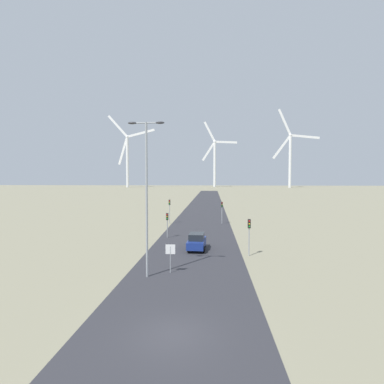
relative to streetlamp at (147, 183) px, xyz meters
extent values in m
plane|color=gray|center=(3.20, -8.63, -7.44)|extent=(600.00, 600.00, 0.00)
cube|color=#2D2D33|center=(3.20, 39.37, -7.44)|extent=(10.00, 240.00, 0.01)
cylinder|color=#93999E|center=(0.00, 0.00, -1.33)|extent=(0.18, 0.18, 12.22)
cylinder|color=#93999E|center=(0.00, 0.00, 4.73)|extent=(2.20, 0.10, 0.10)
ellipsoid|color=#333338|center=(-1.10, 0.00, 4.73)|extent=(0.70, 0.32, 0.20)
ellipsoid|color=#333338|center=(1.10, 0.00, 4.73)|extent=(0.70, 0.32, 0.20)
cylinder|color=#93999E|center=(1.72, 1.10, -6.34)|extent=(0.07, 0.07, 2.21)
cube|color=white|center=(1.72, 1.08, -5.46)|extent=(0.81, 0.01, 0.81)
cube|color=red|center=(1.72, 1.10, -5.46)|extent=(0.76, 0.02, 0.76)
cylinder|color=#93999E|center=(-0.74, 15.54, -5.81)|extent=(0.11, 0.11, 3.26)
cube|color=black|center=(-0.74, 15.54, -4.63)|extent=(0.28, 0.24, 0.90)
sphere|color=red|center=(-0.74, 15.40, -4.36)|extent=(0.16, 0.16, 0.16)
sphere|color=gold|center=(-0.74, 15.40, -4.63)|extent=(0.16, 0.16, 0.16)
sphere|color=green|center=(-0.74, 15.40, -4.90)|extent=(0.16, 0.16, 0.16)
cylinder|color=#93999E|center=(8.88, 7.01, -5.58)|extent=(0.11, 0.11, 3.73)
cube|color=black|center=(8.88, 7.01, -4.16)|extent=(0.28, 0.24, 0.90)
sphere|color=red|center=(8.88, 6.88, -3.89)|extent=(0.16, 0.16, 0.16)
sphere|color=gold|center=(8.88, 6.88, -4.16)|extent=(0.16, 0.16, 0.16)
sphere|color=green|center=(8.88, 6.88, -4.43)|extent=(0.16, 0.16, 0.16)
cylinder|color=#93999E|center=(-2.18, 27.56, -5.37)|extent=(0.11, 0.11, 4.15)
cube|color=black|center=(-2.18, 27.56, -3.74)|extent=(0.28, 0.24, 0.90)
sphere|color=red|center=(-2.18, 27.42, -3.47)|extent=(0.16, 0.16, 0.16)
sphere|color=gold|center=(-2.18, 27.42, -3.74)|extent=(0.16, 0.16, 0.16)
sphere|color=green|center=(-2.18, 27.42, -4.01)|extent=(0.16, 0.16, 0.16)
cylinder|color=#93999E|center=(6.82, 28.27, -5.56)|extent=(0.11, 0.11, 3.77)
cube|color=black|center=(6.82, 28.27, -4.12)|extent=(0.28, 0.24, 0.90)
sphere|color=red|center=(6.82, 28.13, -3.85)|extent=(0.16, 0.16, 0.16)
sphere|color=gold|center=(6.82, 28.13, -4.12)|extent=(0.16, 0.16, 0.16)
sphere|color=green|center=(6.82, 28.13, -4.39)|extent=(0.16, 0.16, 0.16)
cube|color=navy|center=(3.47, 9.28, -6.71)|extent=(2.02, 4.19, 0.80)
cube|color=#1E2328|center=(3.47, 9.13, -5.96)|extent=(1.67, 2.18, 0.70)
cylinder|color=black|center=(2.64, 10.55, -7.11)|extent=(0.22, 0.66, 0.66)
cylinder|color=black|center=(4.30, 10.55, -7.11)|extent=(0.22, 0.66, 0.66)
cylinder|color=black|center=(2.64, 8.01, -7.11)|extent=(0.22, 0.66, 0.66)
cylinder|color=black|center=(4.30, 8.01, -7.11)|extent=(0.22, 0.66, 0.66)
cylinder|color=white|center=(-65.39, 221.64, 13.50)|extent=(2.20, 2.20, 41.88)
sphere|color=white|center=(-65.39, 221.64, 34.44)|extent=(2.60, 2.60, 2.60)
cube|color=white|center=(-69.08, 221.99, 22.70)|extent=(8.74, 1.33, 22.78)
cube|color=white|center=(-53.43, 220.49, 37.11)|extent=(23.10, 2.71, 6.80)
cube|color=white|center=(-73.67, 222.43, 43.52)|extent=(17.05, 2.13, 18.41)
cylinder|color=white|center=(7.02, 240.20, 12.29)|extent=(2.20, 2.20, 39.47)
sphere|color=white|center=(7.02, 240.20, 32.03)|extent=(2.60, 2.60, 2.60)
cube|color=white|center=(1.62, 240.19, 23.60)|extent=(11.61, 0.54, 16.74)
cube|color=white|center=(17.02, 240.23, 31.57)|extent=(18.78, 0.56, 2.65)
cube|color=white|center=(2.41, 240.19, 40.91)|extent=(10.21, 0.53, 17.45)
cylinder|color=white|center=(67.94, 225.06, 13.72)|extent=(2.20, 2.20, 42.32)
sphere|color=white|center=(67.94, 225.06, 34.87)|extent=(2.60, 2.60, 2.60)
cube|color=white|center=(61.02, 225.15, 25.30)|extent=(14.55, 0.68, 19.16)
cube|color=white|center=(79.70, 224.92, 33.67)|extent=(22.41, 0.77, 4.07)
cube|color=white|center=(63.11, 225.12, 45.66)|extent=(10.78, 0.63, 21.12)
camera|label=1|loc=(5.18, -23.22, 0.44)|focal=28.00mm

